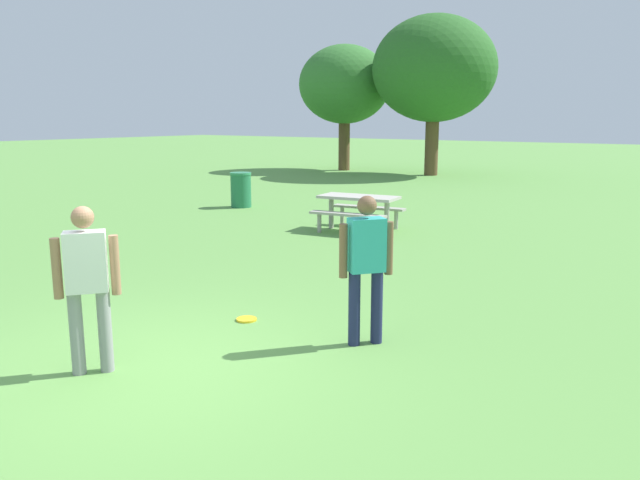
{
  "coord_description": "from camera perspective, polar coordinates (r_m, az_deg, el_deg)",
  "views": [
    {
      "loc": [
        4.71,
        -3.81,
        2.45
      ],
      "look_at": [
        0.47,
        2.26,
        1.0
      ],
      "focal_mm": 35.25,
      "sensor_mm": 36.0,
      "label": 1
    }
  ],
  "objects": [
    {
      "name": "ground_plane",
      "position": [
        6.53,
        -15.18,
        -11.35
      ],
      "size": [
        120.0,
        120.0,
        0.0
      ],
      "primitive_type": "plane",
      "color": "#609947"
    },
    {
      "name": "person_thrower",
      "position": [
        6.37,
        -20.39,
        -3.32
      ],
      "size": [
        0.42,
        0.5,
        1.64
      ],
      "color": "gray",
      "rests_on": "ground"
    },
    {
      "name": "person_catcher",
      "position": [
        6.76,
        4.22,
        -1.84
      ],
      "size": [
        0.42,
        0.5,
        1.64
      ],
      "color": "#1E234C",
      "rests_on": "ground"
    },
    {
      "name": "frisbee",
      "position": [
        7.82,
        -6.69,
        -7.16
      ],
      "size": [
        0.25,
        0.25,
        0.03
      ],
      "primitive_type": "cylinder",
      "color": "yellow",
      "rests_on": "ground"
    },
    {
      "name": "picnic_table_near",
      "position": [
        13.73,
        3.52,
        3.16
      ],
      "size": [
        1.88,
        1.64,
        0.77
      ],
      "color": "#B2ADA3",
      "rests_on": "ground"
    },
    {
      "name": "trash_can_beside_table",
      "position": [
        17.51,
        -7.19,
        4.55
      ],
      "size": [
        0.59,
        0.59,
        0.96
      ],
      "color": "#237047",
      "rests_on": "ground"
    },
    {
      "name": "tree_tall_left",
      "position": [
        29.7,
        2.25,
        13.88
      ],
      "size": [
        4.2,
        4.2,
        5.72
      ],
      "color": "brown",
      "rests_on": "ground"
    },
    {
      "name": "tree_broad_center",
      "position": [
        27.5,
        10.33,
        15.01
      ],
      "size": [
        5.17,
        5.17,
        6.63
      ],
      "color": "brown",
      "rests_on": "ground"
    }
  ]
}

